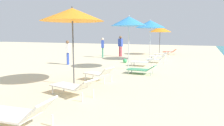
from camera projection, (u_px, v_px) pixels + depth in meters
The scene contains 17 objects.
lounger_third_shoreside at pixel (16, 113), 4.11m from camera, with size 1.65×0.87×0.66m.
umbrella_fourth at pixel (72, 15), 7.36m from camera, with size 2.26×2.26×2.87m.
lounger_fourth_shoreside at pixel (99, 73), 8.38m from camera, with size 1.33×0.84×0.61m.
lounger_fourth_inland at pixel (73, 86), 6.31m from camera, with size 1.64×0.88×0.61m.
umbrella_fifth at pixel (129, 21), 11.05m from camera, with size 1.92×1.92×2.89m.
lounger_fifth_shoreside at pixel (143, 61), 12.33m from camera, with size 1.48×0.66×0.57m.
lounger_fifth_inland at pixel (142, 69), 9.90m from camera, with size 1.36×0.61×0.46m.
umbrella_sixth at pixel (150, 24), 14.88m from camera, with size 2.18×2.18×2.96m.
lounger_sixth_shoreside at pixel (159, 56), 15.92m from camera, with size 1.33×0.81×0.57m.
lounger_sixth_inland at pixel (157, 59), 13.90m from camera, with size 1.30×0.62×0.57m.
umbrella_farthest at pixel (160, 29), 19.03m from camera, with size 2.09×2.09×2.68m.
lounger_farthest_shoreside at pixel (170, 51), 20.09m from camera, with size 1.27×0.73×0.51m.
lounger_farthest_inland at pixel (163, 53), 18.05m from camera, with size 1.53×0.78×0.49m.
person_walking_near at pixel (68, 50), 12.94m from camera, with size 0.33×0.41×1.52m.
person_walking_mid at pixel (120, 44), 17.76m from camera, with size 0.41×0.32×1.77m.
person_walking_far at pixel (103, 46), 17.03m from camera, with size 0.35×0.42×1.62m.
beach_ball at pixel (125, 61), 13.81m from camera, with size 0.29×0.29×0.29m, color #3FB266.
Camera 1 is at (3.24, 6.86, 1.87)m, focal length 33.28 mm.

